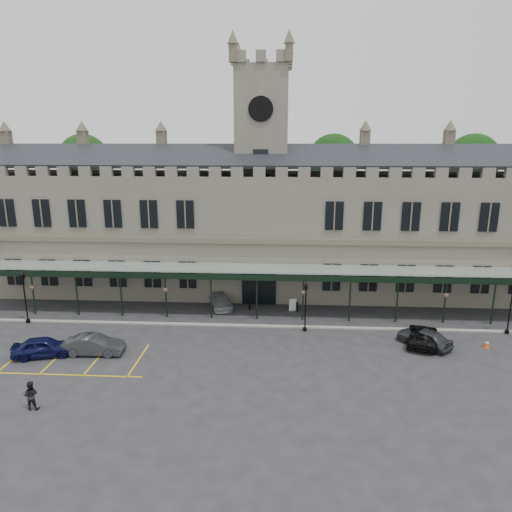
# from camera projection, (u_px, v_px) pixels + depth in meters

# --- Properties ---
(ground) EXTENTS (140.00, 140.00, 0.00)m
(ground) POSITION_uv_depth(u_px,v_px,m) (251.00, 356.00, 33.04)
(ground) COLOR #272729
(station_building) EXTENTS (60.00, 10.36, 17.30)m
(station_building) POSITION_uv_depth(u_px,v_px,m) (262.00, 228.00, 46.84)
(station_building) COLOR #615C51
(station_building) RESTS_ON ground
(clock_tower) EXTENTS (5.60, 5.60, 24.80)m
(clock_tower) POSITION_uv_depth(u_px,v_px,m) (262.00, 162.00, 45.29)
(clock_tower) COLOR #615C51
(clock_tower) RESTS_ON ground
(canopy) EXTENTS (50.00, 4.10, 4.30)m
(canopy) POSITION_uv_depth(u_px,v_px,m) (257.00, 292.00, 39.67)
(canopy) COLOR #8C9E93
(canopy) RESTS_ON ground
(kerb) EXTENTS (60.00, 0.40, 0.12)m
(kerb) POSITION_uv_depth(u_px,v_px,m) (256.00, 326.00, 38.34)
(kerb) COLOR gray
(kerb) RESTS_ON ground
(parking_markings) EXTENTS (16.00, 6.00, 0.01)m
(parking_markings) POSITION_uv_depth(u_px,v_px,m) (53.00, 361.00, 32.37)
(parking_markings) COLOR gold
(parking_markings) RESTS_ON ground
(tree_behind_left) EXTENTS (6.00, 6.00, 16.00)m
(tree_behind_left) POSITION_uv_depth(u_px,v_px,m) (84.00, 161.00, 55.31)
(tree_behind_left) COLOR #332314
(tree_behind_left) RESTS_ON ground
(tree_behind_mid) EXTENTS (6.00, 6.00, 16.00)m
(tree_behind_mid) POSITION_uv_depth(u_px,v_px,m) (333.00, 161.00, 53.63)
(tree_behind_mid) COLOR #332314
(tree_behind_mid) RESTS_ON ground
(tree_behind_right) EXTENTS (6.00, 6.00, 16.00)m
(tree_behind_right) POSITION_uv_depth(u_px,v_px,m) (472.00, 162.00, 52.73)
(tree_behind_right) COLOR #332314
(tree_behind_right) RESTS_ON ground
(lamp_post_left) EXTENTS (0.44, 0.44, 4.63)m
(lamp_post_left) POSITION_uv_depth(u_px,v_px,m) (24.00, 292.00, 38.50)
(lamp_post_left) COLOR black
(lamp_post_left) RESTS_ON ground
(lamp_post_mid) EXTENTS (0.40, 0.40, 4.20)m
(lamp_post_mid) POSITION_uv_depth(u_px,v_px,m) (306.00, 302.00, 36.87)
(lamp_post_mid) COLOR black
(lamp_post_mid) RESTS_ON ground
(lamp_post_right) EXTENTS (0.41, 0.41, 4.34)m
(lamp_post_right) POSITION_uv_depth(u_px,v_px,m) (511.00, 304.00, 36.32)
(lamp_post_right) COLOR black
(lamp_post_right) RESTS_ON ground
(traffic_cone) EXTENTS (0.40, 0.40, 0.63)m
(traffic_cone) POSITION_uv_depth(u_px,v_px,m) (487.00, 344.00, 34.34)
(traffic_cone) COLOR #F65307
(traffic_cone) RESTS_ON ground
(sign_board) EXTENTS (0.66, 0.21, 1.15)m
(sign_board) POSITION_uv_depth(u_px,v_px,m) (293.00, 305.00, 41.77)
(sign_board) COLOR black
(sign_board) RESTS_ON ground
(bollard_left) EXTENTS (0.18, 0.18, 0.98)m
(bollard_left) POSITION_uv_depth(u_px,v_px,m) (250.00, 304.00, 42.09)
(bollard_left) COLOR black
(bollard_left) RESTS_ON ground
(bollard_right) EXTENTS (0.16, 0.16, 0.87)m
(bollard_right) POSITION_uv_depth(u_px,v_px,m) (297.00, 307.00, 41.72)
(bollard_right) COLOR black
(bollard_right) RESTS_ON ground
(car_left_a) EXTENTS (4.55, 2.81, 1.45)m
(car_left_a) POSITION_uv_depth(u_px,v_px,m) (44.00, 347.00, 32.92)
(car_left_a) COLOR #0D0F39
(car_left_a) RESTS_ON ground
(car_left_b) EXTENTS (4.39, 1.64, 1.43)m
(car_left_b) POSITION_uv_depth(u_px,v_px,m) (94.00, 345.00, 33.25)
(car_left_b) COLOR #303337
(car_left_b) RESTS_ON ground
(car_taxi) EXTENTS (3.07, 4.62, 1.24)m
(car_taxi) POSITION_uv_depth(u_px,v_px,m) (220.00, 300.00, 42.76)
(car_taxi) COLOR #A9ACB1
(car_taxi) RESTS_ON ground
(car_van) EXTENTS (3.39, 4.98, 1.27)m
(car_van) POSITION_uv_depth(u_px,v_px,m) (422.00, 336.00, 35.00)
(car_van) COLOR black
(car_van) RESTS_ON ground
(car_right_a) EXTENTS (4.05, 4.10, 1.40)m
(car_right_a) POSITION_uv_depth(u_px,v_px,m) (424.00, 337.00, 34.56)
(car_right_a) COLOR #303337
(car_right_a) RESTS_ON ground
(person_b) EXTENTS (0.92, 0.76, 1.76)m
(person_b) POSITION_uv_depth(u_px,v_px,m) (31.00, 395.00, 26.37)
(person_b) COLOR black
(person_b) RESTS_ON ground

